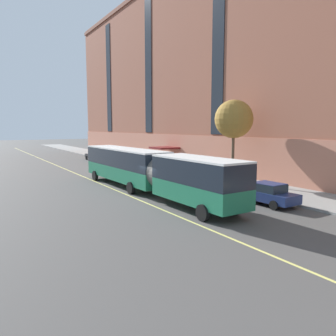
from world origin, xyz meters
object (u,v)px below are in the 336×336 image
(parked_car_navy_5, at_px, (266,193))
(parked_car_champagne_6, at_px, (165,171))
(parked_car_silver_3, at_px, (123,162))
(city_bus, at_px, (147,169))
(parked_car_champagne_2, at_px, (200,179))
(parked_car_black_1, at_px, (94,155))
(street_tree_mid_block, at_px, (234,119))

(parked_car_navy_5, bearing_deg, parked_car_champagne_6, 89.88)
(parked_car_silver_3, bearing_deg, city_bus, -107.45)
(parked_car_champagne_2, distance_m, parked_car_navy_5, 7.81)
(city_bus, relative_size, parked_car_black_1, 4.42)
(parked_car_champagne_2, xyz_separation_m, street_tree_mid_block, (3.92, 0.02, 5.39))
(parked_car_champagne_2, bearing_deg, parked_car_black_1, 90.20)
(city_bus, xyz_separation_m, parked_car_silver_3, (5.43, 17.27, -1.25))
(parked_car_champagne_6, xyz_separation_m, street_tree_mid_block, (3.99, -6.04, 5.39))
(parked_car_black_1, bearing_deg, parked_car_silver_3, -89.59)
(parked_car_black_1, bearing_deg, parked_car_navy_5, -90.00)
(city_bus, bearing_deg, parked_car_navy_5, -55.83)
(parked_car_champagne_2, relative_size, street_tree_mid_block, 0.58)
(parked_car_silver_3, distance_m, street_tree_mid_block, 18.55)
(city_bus, distance_m, street_tree_mid_block, 10.24)
(parked_car_navy_5, bearing_deg, street_tree_mid_block, 62.81)
(parked_car_silver_3, bearing_deg, parked_car_navy_5, -90.18)
(city_bus, xyz_separation_m, parked_car_champagne_2, (5.45, -0.06, -1.25))
(parked_car_black_1, bearing_deg, parked_car_champagne_2, -89.80)
(street_tree_mid_block, bearing_deg, parked_car_black_1, 98.01)
(parked_car_navy_5, relative_size, street_tree_mid_block, 0.59)
(parked_car_black_1, height_order, parked_car_champagne_6, same)
(city_bus, relative_size, parked_car_champagne_6, 4.84)
(street_tree_mid_block, bearing_deg, city_bus, 179.75)
(parked_car_silver_3, bearing_deg, parked_car_champagne_2, -89.94)
(parked_car_champagne_6, relative_size, street_tree_mid_block, 0.55)
(street_tree_mid_block, bearing_deg, parked_car_champagne_6, 123.45)
(parked_car_silver_3, bearing_deg, parked_car_black_1, 90.41)
(parked_car_champagne_2, distance_m, parked_car_champagne_6, 6.07)
(parked_car_navy_5, xyz_separation_m, parked_car_champagne_6, (0.03, 13.88, -0.00))
(parked_car_navy_5, bearing_deg, parked_car_black_1, 90.00)
(parked_car_navy_5, distance_m, parked_car_champagne_6, 13.88)
(city_bus, relative_size, parked_car_silver_3, 4.61)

